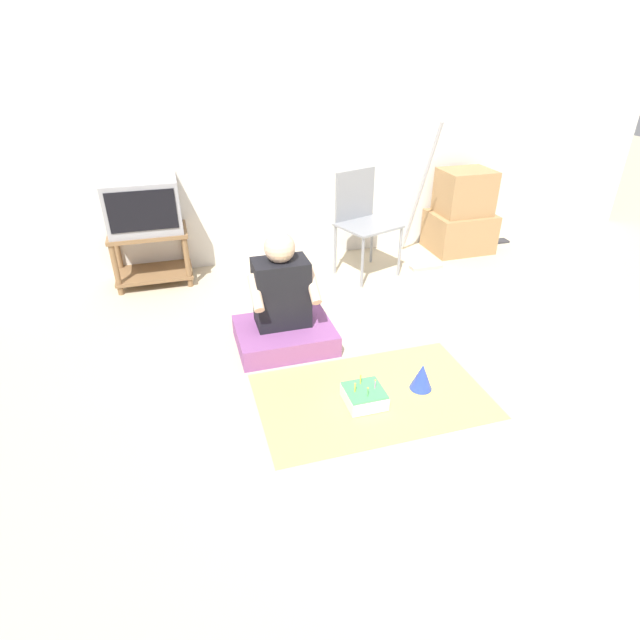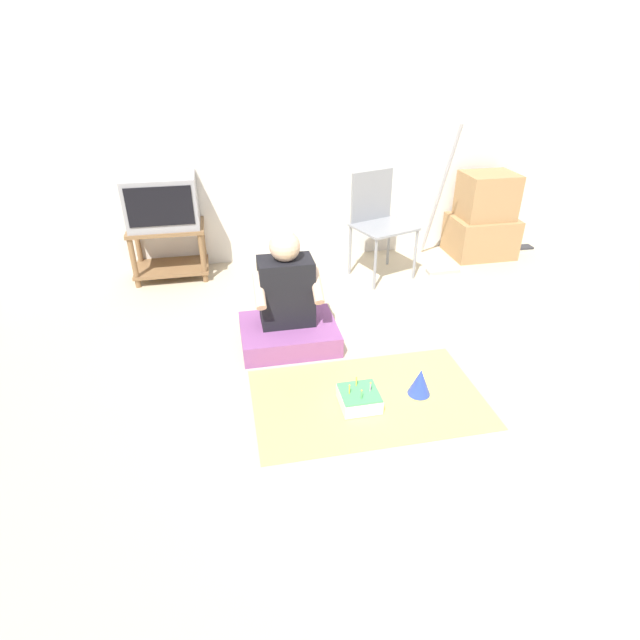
# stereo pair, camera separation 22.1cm
# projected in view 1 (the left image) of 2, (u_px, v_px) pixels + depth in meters

# --- Properties ---
(ground_plane) EXTENTS (16.00, 16.00, 0.00)m
(ground_plane) POSITION_uv_depth(u_px,v_px,m) (459.00, 394.00, 2.87)
(ground_plane) COLOR beige
(wall_back) EXTENTS (6.40, 0.06, 2.55)m
(wall_back) POSITION_uv_depth(u_px,v_px,m) (337.00, 108.00, 4.17)
(wall_back) COLOR silver
(wall_back) RESTS_ON ground_plane
(tv_stand) EXTENTS (0.61, 0.40, 0.45)m
(tv_stand) POSITION_uv_depth(u_px,v_px,m) (151.00, 252.00, 4.06)
(tv_stand) COLOR olive
(tv_stand) RESTS_ON ground_plane
(tv) EXTENTS (0.55, 0.39, 0.40)m
(tv) POSITION_uv_depth(u_px,v_px,m) (143.00, 206.00, 3.88)
(tv) COLOR #99999E
(tv) RESTS_ON tv_stand
(folding_chair) EXTENTS (0.56, 0.53, 0.86)m
(folding_chair) POSITION_uv_depth(u_px,v_px,m) (362.00, 215.00, 4.14)
(folding_chair) COLOR gray
(folding_chair) RESTS_ON ground_plane
(cardboard_box_stack) EXTENTS (0.57, 0.47, 0.75)m
(cardboard_box_stack) POSITION_uv_depth(u_px,v_px,m) (461.00, 215.00, 4.67)
(cardboard_box_stack) COLOR #A87F51
(cardboard_box_stack) RESTS_ON ground_plane
(dust_mop) EXTENTS (0.28, 0.54, 1.23)m
(dust_mop) POSITION_uv_depth(u_px,v_px,m) (423.00, 224.00, 4.37)
(dust_mop) COLOR #B2ADA3
(dust_mop) RESTS_ON ground_plane
(book_pile) EXTENTS (0.19, 0.11, 0.05)m
(book_pile) POSITION_uv_depth(u_px,v_px,m) (499.00, 243.00, 4.92)
(book_pile) COLOR beige
(book_pile) RESTS_ON ground_plane
(person_seated) EXTENTS (0.63, 0.50, 0.84)m
(person_seated) POSITION_uv_depth(u_px,v_px,m) (283.00, 310.00, 3.23)
(person_seated) COLOR #8C4C8C
(person_seated) RESTS_ON ground_plane
(party_cloth) EXTENTS (1.30, 0.80, 0.01)m
(party_cloth) POSITION_uv_depth(u_px,v_px,m) (372.00, 395.00, 2.86)
(party_cloth) COLOR #EAD666
(party_cloth) RESTS_ON ground_plane
(birthday_cake) EXTENTS (0.21, 0.21, 0.15)m
(birthday_cake) POSITION_uv_depth(u_px,v_px,m) (364.00, 396.00, 2.78)
(birthday_cake) COLOR white
(birthday_cake) RESTS_ON party_cloth
(party_hat_blue) EXTENTS (0.13, 0.13, 0.16)m
(party_hat_blue) POSITION_uv_depth(u_px,v_px,m) (422.00, 377.00, 2.87)
(party_hat_blue) COLOR blue
(party_hat_blue) RESTS_ON party_cloth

